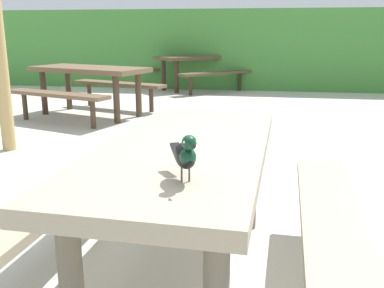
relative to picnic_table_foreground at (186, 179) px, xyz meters
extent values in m
plane|color=beige|center=(0.40, 0.06, -0.56)|extent=(60.00, 60.00, 0.00)
cube|color=#428438|center=(0.40, 8.41, 0.31)|extent=(28.00, 1.63, 1.72)
cube|color=gray|center=(0.00, 0.00, 0.15)|extent=(0.84, 1.83, 0.07)
cylinder|color=#635B4C|center=(-0.24, 0.71, -0.22)|extent=(0.09, 0.09, 0.67)
cylinder|color=#635B4C|center=(0.30, 0.69, -0.22)|extent=(0.09, 0.09, 0.67)
cube|color=gray|center=(-0.70, 0.03, -0.14)|extent=(0.35, 1.72, 0.05)
cylinder|color=#635B4C|center=(-0.67, 0.67, -0.36)|extent=(0.07, 0.07, 0.39)
cube|color=gray|center=(0.70, -0.03, -0.14)|extent=(0.35, 1.72, 0.05)
cylinder|color=#635B4C|center=(0.73, 0.61, -0.36)|extent=(0.07, 0.07, 0.39)
ellipsoid|color=black|center=(0.10, -0.54, 0.28)|extent=(0.13, 0.17, 0.09)
ellipsoid|color=#0F3823|center=(0.12, -0.58, 0.29)|extent=(0.08, 0.09, 0.06)
sphere|color=#0F3823|center=(0.12, -0.60, 0.34)|extent=(0.05, 0.05, 0.05)
sphere|color=#EAE08C|center=(0.15, -0.60, 0.35)|extent=(0.01, 0.01, 0.01)
sphere|color=#EAE08C|center=(0.11, -0.61, 0.35)|extent=(0.01, 0.01, 0.01)
cone|color=black|center=(0.14, -0.63, 0.34)|extent=(0.03, 0.03, 0.02)
cube|color=black|center=(0.05, -0.43, 0.27)|extent=(0.07, 0.10, 0.04)
cylinder|color=#47423D|center=(0.11, -0.54, 0.21)|extent=(0.01, 0.01, 0.05)
cylinder|color=#47423D|center=(0.09, -0.55, 0.21)|extent=(0.01, 0.01, 0.05)
cube|color=brown|center=(-1.16, 7.61, 0.15)|extent=(1.83, 1.79, 0.07)
cylinder|color=#382B1D|center=(-0.46, 7.90, -0.22)|extent=(0.09, 0.09, 0.67)
cylinder|color=#382B1D|center=(-0.83, 8.29, -0.22)|extent=(0.09, 0.09, 0.67)
cylinder|color=#382B1D|center=(-1.48, 6.94, -0.22)|extent=(0.09, 0.09, 0.67)
cylinder|color=#382B1D|center=(-1.85, 7.32, -0.22)|extent=(0.09, 0.09, 0.67)
cube|color=brown|center=(-0.67, 7.11, -0.14)|extent=(1.43, 1.38, 0.05)
cylinder|color=#382B1D|center=(-0.21, 7.55, -0.36)|extent=(0.07, 0.07, 0.39)
cylinder|color=#382B1D|center=(-1.14, 6.66, -0.36)|extent=(0.07, 0.07, 0.39)
cube|color=brown|center=(-1.64, 8.12, -0.14)|extent=(1.43, 1.38, 0.05)
cylinder|color=#382B1D|center=(-1.17, 8.56, -0.36)|extent=(0.07, 0.07, 0.39)
cylinder|color=#382B1D|center=(-2.10, 7.68, -0.36)|extent=(0.07, 0.07, 0.39)
cube|color=brown|center=(-2.27, 4.27, 0.15)|extent=(1.95, 1.29, 0.07)
cylinder|color=#423324|center=(-1.69, 3.79, -0.22)|extent=(0.09, 0.09, 0.67)
cylinder|color=#423324|center=(-1.52, 4.29, -0.22)|extent=(0.09, 0.09, 0.67)
cylinder|color=#423324|center=(-3.02, 4.24, -0.22)|extent=(0.09, 0.09, 0.67)
cylinder|color=#423324|center=(-2.85, 4.74, -0.22)|extent=(0.09, 0.09, 0.67)
cube|color=brown|center=(-2.49, 3.60, -0.14)|extent=(1.71, 0.81, 0.05)
cylinder|color=#423324|center=(-1.89, 3.40, -0.36)|extent=(0.07, 0.07, 0.39)
cylinder|color=#423324|center=(-3.10, 3.81, -0.36)|extent=(0.07, 0.07, 0.39)
cube|color=brown|center=(-2.05, 4.93, -0.14)|extent=(1.71, 0.81, 0.05)
cylinder|color=#423324|center=(-1.44, 4.72, -0.36)|extent=(0.07, 0.07, 0.39)
cylinder|color=#423324|center=(-2.65, 5.13, -0.36)|extent=(0.07, 0.07, 0.39)
camera|label=1|loc=(0.37, -2.00, 0.71)|focal=40.82mm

